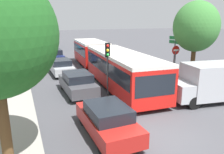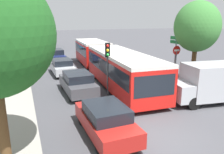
{
  "view_description": "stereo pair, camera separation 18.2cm",
  "coord_description": "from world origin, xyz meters",
  "px_view_note": "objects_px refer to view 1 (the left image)",
  "views": [
    {
      "loc": [
        -5.16,
        -6.82,
        4.79
      ],
      "look_at": [
        0.2,
        5.73,
        1.2
      ],
      "focal_mm": 35.0,
      "sensor_mm": 36.0,
      "label": 1
    },
    {
      "loc": [
        -5.0,
        -6.89,
        4.79
      ],
      "look_at": [
        0.2,
        5.73,
        1.2
      ],
      "focal_mm": 35.0,
      "sensor_mm": 36.0,
      "label": 2
    }
  ],
  "objects_px": {
    "queued_car_navy": "(53,56)",
    "queued_car_red": "(107,120)",
    "tree_right_near": "(196,28)",
    "white_van": "(215,81)",
    "direction_sign_post": "(175,47)",
    "city_bus_rear": "(38,39)",
    "no_entry_sign": "(175,58)",
    "queued_car_silver": "(61,67)",
    "traffic_light": "(108,57)",
    "articulated_bus": "(106,59)",
    "queued_car_graphite": "(78,83)"
  },
  "relations": [
    {
      "from": "tree_right_near",
      "to": "queued_car_red",
      "type": "bearing_deg",
      "value": -150.97
    },
    {
      "from": "direction_sign_post",
      "to": "queued_car_red",
      "type": "bearing_deg",
      "value": 32.3
    },
    {
      "from": "articulated_bus",
      "to": "no_entry_sign",
      "type": "bearing_deg",
      "value": 56.85
    },
    {
      "from": "city_bus_rear",
      "to": "direction_sign_post",
      "type": "distance_m",
      "value": 27.47
    },
    {
      "from": "queued_car_navy",
      "to": "queued_car_red",
      "type": "bearing_deg",
      "value": 178.33
    },
    {
      "from": "articulated_bus",
      "to": "tree_right_near",
      "type": "bearing_deg",
      "value": 57.33
    },
    {
      "from": "traffic_light",
      "to": "direction_sign_post",
      "type": "xyz_separation_m",
      "value": [
        7.14,
        2.35,
        0.05
      ]
    },
    {
      "from": "white_van",
      "to": "traffic_light",
      "type": "height_order",
      "value": "traffic_light"
    },
    {
      "from": "city_bus_rear",
      "to": "traffic_light",
      "type": "relative_size",
      "value": 3.4
    },
    {
      "from": "articulated_bus",
      "to": "queued_car_red",
      "type": "relative_size",
      "value": 4.42
    },
    {
      "from": "tree_right_near",
      "to": "queued_car_silver",
      "type": "bearing_deg",
      "value": 144.88
    },
    {
      "from": "queued_car_silver",
      "to": "traffic_light",
      "type": "xyz_separation_m",
      "value": [
        1.78,
        -6.78,
        1.8
      ]
    },
    {
      "from": "queued_car_silver",
      "to": "no_entry_sign",
      "type": "height_order",
      "value": "no_entry_sign"
    },
    {
      "from": "queued_car_red",
      "to": "city_bus_rear",
      "type": "bearing_deg",
      "value": -0.64
    },
    {
      "from": "white_van",
      "to": "direction_sign_post",
      "type": "height_order",
      "value": "direction_sign_post"
    },
    {
      "from": "articulated_bus",
      "to": "queued_car_navy",
      "type": "height_order",
      "value": "articulated_bus"
    },
    {
      "from": "queued_car_silver",
      "to": "no_entry_sign",
      "type": "xyz_separation_m",
      "value": [
        8.04,
        -5.65,
        1.18
      ]
    },
    {
      "from": "no_entry_sign",
      "to": "tree_right_near",
      "type": "relative_size",
      "value": 0.46
    },
    {
      "from": "city_bus_rear",
      "to": "white_van",
      "type": "relative_size",
      "value": 2.2
    },
    {
      "from": "articulated_bus",
      "to": "no_entry_sign",
      "type": "relative_size",
      "value": 6.2
    },
    {
      "from": "city_bus_rear",
      "to": "queued_car_red",
      "type": "xyz_separation_m",
      "value": [
        -0.22,
        -33.13,
        -0.74
      ]
    },
    {
      "from": "traffic_light",
      "to": "direction_sign_post",
      "type": "height_order",
      "value": "direction_sign_post"
    },
    {
      "from": "city_bus_rear",
      "to": "no_entry_sign",
      "type": "height_order",
      "value": "no_entry_sign"
    },
    {
      "from": "queued_car_red",
      "to": "direction_sign_post",
      "type": "height_order",
      "value": "direction_sign_post"
    },
    {
      "from": "queued_car_red",
      "to": "articulated_bus",
      "type": "bearing_deg",
      "value": -21.38
    },
    {
      "from": "queued_car_navy",
      "to": "articulated_bus",
      "type": "bearing_deg",
      "value": -158.72
    },
    {
      "from": "queued_car_graphite",
      "to": "no_entry_sign",
      "type": "relative_size",
      "value": 1.47
    },
    {
      "from": "queued_car_navy",
      "to": "traffic_light",
      "type": "relative_size",
      "value": 1.3
    },
    {
      "from": "no_entry_sign",
      "to": "queued_car_silver",
      "type": "bearing_deg",
      "value": -125.12
    },
    {
      "from": "traffic_light",
      "to": "no_entry_sign",
      "type": "distance_m",
      "value": 6.39
    },
    {
      "from": "queued_car_silver",
      "to": "direction_sign_post",
      "type": "xyz_separation_m",
      "value": [
        8.92,
        -4.43,
        1.85
      ]
    },
    {
      "from": "city_bus_rear",
      "to": "direction_sign_post",
      "type": "xyz_separation_m",
      "value": [
        8.9,
        -25.97,
        1.12
      ]
    },
    {
      "from": "white_van",
      "to": "traffic_light",
      "type": "bearing_deg",
      "value": -23.89
    },
    {
      "from": "city_bus_rear",
      "to": "queued_car_graphite",
      "type": "relative_size",
      "value": 2.79
    },
    {
      "from": "queued_car_red",
      "to": "direction_sign_post",
      "type": "relative_size",
      "value": 1.1
    },
    {
      "from": "white_van",
      "to": "traffic_light",
      "type": "xyz_separation_m",
      "value": [
        -5.44,
        3.57,
        1.26
      ]
    },
    {
      "from": "direction_sign_post",
      "to": "queued_car_silver",
      "type": "bearing_deg",
      "value": -32.27
    },
    {
      "from": "queued_car_red",
      "to": "no_entry_sign",
      "type": "height_order",
      "value": "no_entry_sign"
    },
    {
      "from": "queued_car_silver",
      "to": "white_van",
      "type": "bearing_deg",
      "value": -145.39
    },
    {
      "from": "queued_car_graphite",
      "to": "white_van",
      "type": "distance_m",
      "value": 8.55
    },
    {
      "from": "direction_sign_post",
      "to": "tree_right_near",
      "type": "height_order",
      "value": "tree_right_near"
    },
    {
      "from": "queued_car_navy",
      "to": "traffic_light",
      "type": "xyz_separation_m",
      "value": [
        1.54,
        -12.82,
        1.72
      ]
    },
    {
      "from": "traffic_light",
      "to": "tree_right_near",
      "type": "relative_size",
      "value": 0.55
    },
    {
      "from": "traffic_light",
      "to": "no_entry_sign",
      "type": "height_order",
      "value": "traffic_light"
    },
    {
      "from": "articulated_bus",
      "to": "queued_car_navy",
      "type": "xyz_separation_m",
      "value": [
        -3.22,
        8.17,
        -0.71
      ]
    },
    {
      "from": "city_bus_rear",
      "to": "queued_car_graphite",
      "type": "distance_m",
      "value": 27.3
    },
    {
      "from": "tree_right_near",
      "to": "white_van",
      "type": "bearing_deg",
      "value": -115.98
    },
    {
      "from": "queued_car_silver",
      "to": "queued_car_red",
      "type": "bearing_deg",
      "value": 178.79
    },
    {
      "from": "queued_car_red",
      "to": "no_entry_sign",
      "type": "distance_m",
      "value": 10.22
    },
    {
      "from": "queued_car_red",
      "to": "queued_car_silver",
      "type": "height_order",
      "value": "queued_car_silver"
    }
  ]
}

